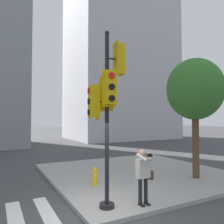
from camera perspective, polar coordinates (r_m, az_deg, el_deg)
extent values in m
plane|color=#424244|center=(6.38, -2.66, -26.00)|extent=(160.00, 160.00, 0.00)
cube|color=#9E9B96|center=(10.92, 6.40, -15.46)|extent=(8.00, 8.00, 0.13)
cube|color=silver|center=(6.67, -16.06, -24.79)|extent=(0.39, 3.20, 0.01)
cube|color=silver|center=(6.56, -23.72, -25.10)|extent=(0.39, 3.20, 0.01)
cylinder|color=black|center=(6.65, -1.35, -23.21)|extent=(0.42, 0.42, 0.12)
cylinder|color=black|center=(6.21, -1.33, -1.45)|extent=(0.12, 0.12, 4.81)
sphere|color=black|center=(6.70, -1.31, 19.95)|extent=(0.13, 0.13, 0.13)
cylinder|color=black|center=(6.43, -1.42, 4.80)|extent=(0.13, 0.22, 0.05)
cube|color=#E5B70C|center=(6.65, -1.55, 4.56)|extent=(0.37, 0.34, 0.90)
cube|color=#E5B70C|center=(6.52, -1.48, 4.69)|extent=(0.40, 0.19, 1.02)
cylinder|color=red|center=(6.83, -1.62, 6.93)|extent=(0.17, 0.09, 0.17)
cylinder|color=black|center=(6.79, -1.62, 4.42)|extent=(0.17, 0.09, 0.17)
cylinder|color=black|center=(6.76, -1.62, 1.90)|extent=(0.17, 0.09, 0.17)
cylinder|color=black|center=(6.11, -0.94, 6.10)|extent=(0.10, 0.23, 0.05)
cube|color=#E5B70C|center=(5.88, -0.39, 6.41)|extent=(0.35, 0.30, 0.90)
cube|color=#E5B70C|center=(6.01, -0.71, 6.23)|extent=(0.41, 0.12, 1.02)
cylinder|color=red|center=(5.81, -0.04, 9.53)|extent=(0.17, 0.07, 0.17)
cylinder|color=black|center=(5.76, -0.04, 6.60)|extent=(0.17, 0.07, 0.17)
cylinder|color=black|center=(5.72, -0.04, 3.63)|extent=(0.17, 0.07, 0.17)
cylinder|color=black|center=(6.18, -2.83, 2.67)|extent=(0.23, 0.08, 0.05)
cube|color=#E5B70C|center=(6.12, -4.90, 2.72)|extent=(0.28, 0.33, 0.90)
cube|color=#E5B70C|center=(6.15, -3.71, 2.69)|extent=(0.08, 0.42, 1.02)
cylinder|color=red|center=(6.12, -6.12, 5.56)|extent=(0.05, 0.17, 0.17)
cylinder|color=black|center=(6.08, -6.13, 2.75)|extent=(0.05, 0.17, 0.17)
cylinder|color=black|center=(6.06, -6.14, -0.07)|extent=(0.05, 0.17, 0.17)
cylinder|color=black|center=(6.52, 0.15, 13.73)|extent=(0.23, 0.08, 0.05)
cube|color=#E5B70C|center=(6.60, 2.07, 13.52)|extent=(0.27, 0.33, 0.90)
cube|color=#E5B70C|center=(6.55, 0.97, 13.64)|extent=(0.07, 0.42, 1.02)
cylinder|color=red|center=(6.74, 3.16, 15.85)|extent=(0.05, 0.17, 0.17)
cylinder|color=black|center=(6.65, 3.16, 13.40)|extent=(0.05, 0.17, 0.17)
cylinder|color=black|center=(6.58, 3.17, 10.88)|extent=(0.05, 0.17, 0.17)
cube|color=black|center=(6.83, 7.70, -22.93)|extent=(0.09, 0.24, 0.05)
cube|color=black|center=(6.94, 9.15, -22.57)|extent=(0.09, 0.24, 0.05)
cylinder|color=black|center=(6.76, 7.37, -19.92)|extent=(0.11, 0.11, 0.77)
cylinder|color=black|center=(6.87, 8.81, -19.62)|extent=(0.11, 0.11, 0.77)
cube|color=beige|center=(6.64, 8.07, -14.35)|extent=(0.40, 0.22, 0.55)
sphere|color=tan|center=(6.57, 8.04, -10.56)|extent=(0.22, 0.22, 0.22)
cube|color=black|center=(6.32, 9.73, -11.06)|extent=(0.12, 0.10, 0.09)
cylinder|color=black|center=(6.27, 10.13, -11.13)|extent=(0.06, 0.08, 0.06)
cylinder|color=beige|center=(6.39, 7.81, -11.66)|extent=(0.23, 0.35, 0.23)
cylinder|color=beige|center=(6.55, 9.76, -11.42)|extent=(0.23, 0.35, 0.23)
cube|color=brown|center=(6.87, 9.93, -15.83)|extent=(0.10, 0.20, 0.26)
cylinder|color=brown|center=(10.12, 21.02, -7.53)|extent=(0.28, 0.28, 2.96)
ellipsoid|color=#38752D|center=(10.16, 20.84, 5.63)|extent=(2.42, 2.42, 2.66)
cylinder|color=yellow|center=(8.58, -4.48, -16.82)|extent=(0.18, 0.18, 0.55)
sphere|color=yellow|center=(8.50, -4.47, -14.65)|extent=(0.17, 0.17, 0.17)
cylinder|color=yellow|center=(8.46, -4.13, -16.61)|extent=(0.08, 0.06, 0.08)
cube|color=#BCBCC1|center=(32.72, 2.08, 11.99)|extent=(14.17, 10.43, 21.16)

